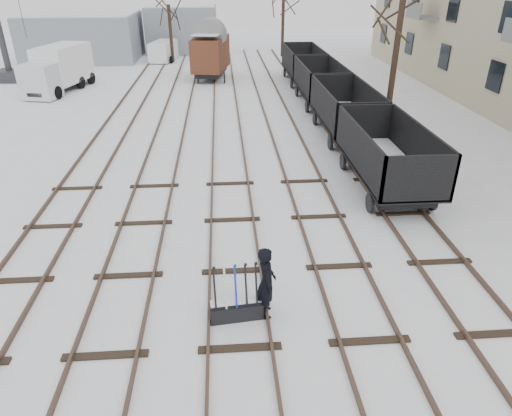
{
  "coord_description": "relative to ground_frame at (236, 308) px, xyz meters",
  "views": [
    {
      "loc": [
        -0.21,
        -10.69,
        7.64
      ],
      "look_at": [
        0.71,
        1.58,
        1.2
      ],
      "focal_mm": 32.0,
      "sensor_mm": 36.0,
      "label": 1
    }
  ],
  "objects": [
    {
      "name": "freight_wagon_c",
      "position": [
        6.04,
        19.97,
        0.68
      ],
      "size": [
        2.46,
        6.15,
        2.51
      ],
      "color": "black",
      "rests_on": "ground"
    },
    {
      "name": "tracks",
      "position": [
        0.04,
        15.6,
        -0.21
      ],
      "size": [
        13.9,
        52.0,
        0.16
      ],
      "color": "black",
      "rests_on": "ground"
    },
    {
      "name": "tree_far_right",
      "position": [
        5.97,
        38.2,
        2.99
      ],
      "size": [
        0.3,
        0.3,
        6.55
      ],
      "primitive_type": "cylinder",
      "color": "black",
      "rests_on": "ground"
    },
    {
      "name": "tree_far_left",
      "position": [
        -4.6,
        35.71,
        2.17
      ],
      "size": [
        0.3,
        0.3,
        4.91
      ],
      "primitive_type": "cylinder",
      "color": "black",
      "rests_on": "ground"
    },
    {
      "name": "crane",
      "position": [
        -16.34,
        28.54,
        2.2
      ],
      "size": [
        1.99,
        5.53,
        9.43
      ],
      "rotation": [
        0.0,
        0.0,
        -0.07
      ],
      "color": "#2C2C31",
      "rests_on": "ground"
    },
    {
      "name": "panel_van",
      "position": [
        -5.47,
        36.29,
        0.63
      ],
      "size": [
        2.47,
        4.24,
        1.75
      ],
      "rotation": [
        0.0,
        0.0,
        -0.2
      ],
      "color": "white",
      "rests_on": "ground"
    },
    {
      "name": "lorry",
      "position": [
        -11.42,
        24.7,
        1.26
      ],
      "size": [
        3.18,
        6.86,
        2.99
      ],
      "rotation": [
        0.0,
        0.0,
        -0.24
      ],
      "color": "black",
      "rests_on": "ground"
    },
    {
      "name": "freight_wagon_d",
      "position": [
        6.04,
        26.37,
        0.68
      ],
      "size": [
        2.46,
        6.15,
        2.51
      ],
      "color": "black",
      "rests_on": "ground"
    },
    {
      "name": "tree_near",
      "position": [
        8.33,
        13.75,
        3.67
      ],
      "size": [
        0.3,
        0.3,
        7.92
      ],
      "primitive_type": "cylinder",
      "color": "black",
      "rests_on": "ground"
    },
    {
      "name": "ground_frame",
      "position": [
        0.0,
        0.0,
        0.0
      ],
      "size": [
        1.34,
        0.56,
        1.49
      ],
      "rotation": [
        0.0,
        0.0,
        0.11
      ],
      "color": "black",
      "rests_on": "ground"
    },
    {
      "name": "shed_right",
      "position": [
        -3.96,
        41.93,
        1.96
      ],
      "size": [
        7.0,
        6.0,
        4.5
      ],
      "color": "gray",
      "rests_on": "ground"
    },
    {
      "name": "worker",
      "position": [
        0.75,
        0.1,
        0.67
      ],
      "size": [
        0.46,
        0.7,
        1.92
      ],
      "primitive_type": "imported",
      "rotation": [
        0.0,
        0.0,
        1.58
      ],
      "color": "black",
      "rests_on": "ground"
    },
    {
      "name": "ground",
      "position": [
        0.04,
        1.93,
        -0.28
      ],
      "size": [
        120.0,
        120.0,
        0.0
      ],
      "primitive_type": "plane",
      "color": "white",
      "rests_on": "ground"
    },
    {
      "name": "box_van_wagon",
      "position": [
        -0.91,
        27.86,
        1.74
      ],
      "size": [
        3.24,
        4.92,
        3.47
      ],
      "rotation": [
        0.0,
        0.0,
        -0.2
      ],
      "color": "black",
      "rests_on": "ground"
    },
    {
      "name": "freight_wagon_b",
      "position": [
        6.04,
        13.57,
        0.68
      ],
      "size": [
        2.46,
        6.15,
        2.51
      ],
      "color": "black",
      "rests_on": "ground"
    },
    {
      "name": "freight_wagon_a",
      "position": [
        6.04,
        7.17,
        0.68
      ],
      "size": [
        2.46,
        6.15,
        2.51
      ],
      "color": "black",
      "rests_on": "ground"
    },
    {
      "name": "shed_left",
      "position": [
        -12.96,
        37.93,
        1.76
      ],
      "size": [
        10.0,
        8.0,
        4.1
      ],
      "color": "gray",
      "rests_on": "ground"
    }
  ]
}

